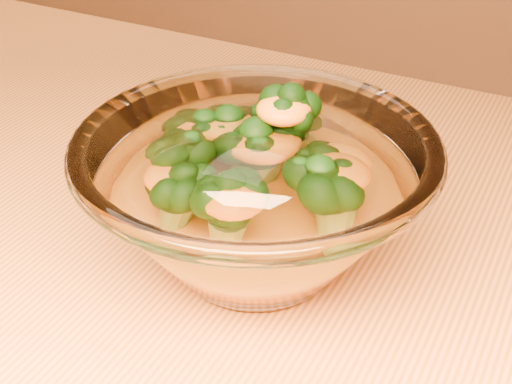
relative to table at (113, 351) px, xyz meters
The scene contains 4 objects.
table is the anchor object (origin of this frame).
glass_bowl 0.19m from the table, 21.56° to the left, with size 0.24×0.24×0.11m.
cheese_sauce 0.17m from the table, 21.56° to the left, with size 0.14×0.14×0.04m, color orange.
broccoli_heap 0.20m from the table, 28.76° to the left, with size 0.15×0.14×0.09m.
Camera 1 is at (0.29, -0.31, 1.07)m, focal length 50.00 mm.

